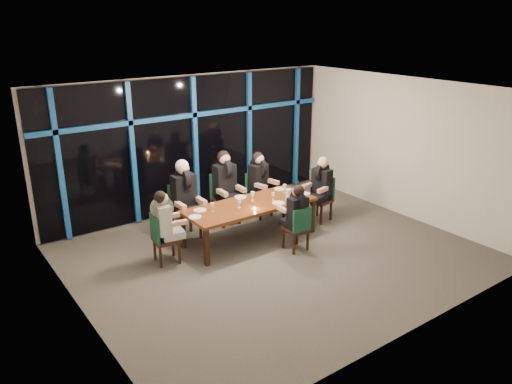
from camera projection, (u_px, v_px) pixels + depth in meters
The scene contains 29 objects.
room at pixel (276, 148), 8.57m from camera, with size 7.04×7.00×3.02m.
window_wall at pixel (195, 142), 10.98m from camera, with size 6.86×0.43×2.94m.
dining_table at pixel (250, 207), 9.63m from camera, with size 2.60×1.00×0.75m.
chair_far_left at pixel (183, 208), 9.82m from camera, with size 0.51×0.51×1.08m.
chair_far_mid at pixel (224, 195), 10.51m from camera, with size 0.51×0.51×1.07m.
chair_far_right at pixel (257, 191), 10.88m from camera, with size 0.54×0.54×0.99m.
chair_end_left at pixel (161, 236), 8.75m from camera, with size 0.48×0.48×0.92m.
chair_end_right at pixel (322, 196), 10.67m from camera, with size 0.52×0.52×0.96m.
chair_near_mid at pixel (299, 227), 9.22m from camera, with size 0.42×0.42×0.88m.
diner_far_left at pixel (185, 188), 9.61m from camera, with size 0.54×0.67×1.05m.
diner_far_mid at pixel (225, 177), 10.30m from camera, with size 0.54×0.67×1.05m.
diner_far_right at pixel (260, 175), 10.70m from camera, with size 0.55×0.66×0.96m.
diner_end_left at pixel (164, 216), 8.67m from camera, with size 0.60×0.49×0.90m.
diner_end_right at pixel (321, 180), 10.48m from camera, with size 0.64×0.53×0.93m.
diner_near_mid at pixel (297, 208), 9.16m from camera, with size 0.45×0.55×0.86m.
plate_far_left at pixel (200, 210), 9.27m from camera, with size 0.24×0.24×0.01m, color white.
plate_far_mid at pixel (240, 197), 9.95m from camera, with size 0.24×0.24×0.01m, color white.
plate_far_right at pixel (280, 189), 10.40m from camera, with size 0.24×0.24×0.01m, color white.
plate_end_left at pixel (195, 217), 8.96m from camera, with size 0.24×0.24×0.01m, color white.
plate_end_right at pixel (304, 193), 10.14m from camera, with size 0.24×0.24×0.01m, color white.
plate_near_mid at pixel (279, 203), 9.63m from camera, with size 0.24×0.24×0.01m, color white.
wine_bottle at pixel (298, 189), 10.06m from camera, with size 0.07×0.07×0.32m.
water_pitcher at pixel (288, 194), 9.82m from camera, with size 0.13×0.11×0.20m.
tea_light at pixel (255, 208), 9.35m from camera, with size 0.05×0.05×0.03m, color #FF9F4C.
wine_glass_a at pixel (239, 201), 9.36m from camera, with size 0.07×0.07×0.18m.
wine_glass_b at pixel (253, 194), 9.72m from camera, with size 0.07×0.07×0.19m.
wine_glass_c at pixel (273, 195), 9.74m from camera, with size 0.06×0.06×0.17m.
wine_glass_d at pixel (213, 205), 9.17m from camera, with size 0.07×0.07×0.17m.
wine_glass_e at pixel (285, 187), 10.18m from camera, with size 0.07×0.07×0.18m.
Camera 1 is at (-5.15, -6.55, 4.17)m, focal length 35.00 mm.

